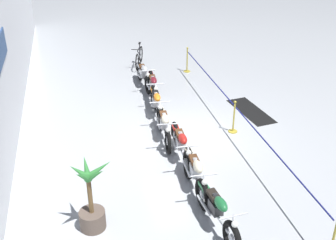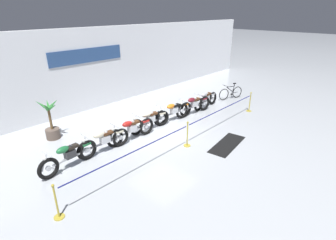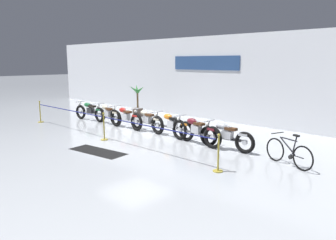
% 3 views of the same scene
% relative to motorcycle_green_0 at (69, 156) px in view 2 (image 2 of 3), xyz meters
% --- Properties ---
extents(ground_plane, '(120.00, 120.00, 0.00)m').
position_rel_motorcycle_green_0_xyz_m(ground_plane, '(4.05, -0.51, -0.46)').
color(ground_plane, '#B2B7BC').
extents(back_wall, '(28.00, 0.29, 4.20)m').
position_rel_motorcycle_green_0_xyz_m(back_wall, '(4.05, 4.62, 1.64)').
color(back_wall, white).
rests_on(back_wall, ground).
extents(motorcycle_green_0, '(2.24, 0.62, 0.94)m').
position_rel_motorcycle_green_0_xyz_m(motorcycle_green_0, '(0.00, 0.00, 0.00)').
color(motorcycle_green_0, black).
rests_on(motorcycle_green_0, ground).
extents(motorcycle_cream_1, '(2.21, 0.62, 0.95)m').
position_rel_motorcycle_green_0_xyz_m(motorcycle_cream_1, '(1.42, 0.04, 0.01)').
color(motorcycle_cream_1, black).
rests_on(motorcycle_cream_1, ground).
extents(motorcycle_red_2, '(2.35, 0.62, 0.95)m').
position_rel_motorcycle_green_0_xyz_m(motorcycle_red_2, '(2.75, 0.05, 0.01)').
color(motorcycle_red_2, black).
rests_on(motorcycle_red_2, ground).
extents(motorcycle_cream_3, '(2.21, 0.62, 0.94)m').
position_rel_motorcycle_green_0_xyz_m(motorcycle_cream_3, '(3.97, 0.23, 0.01)').
color(motorcycle_cream_3, black).
rests_on(motorcycle_cream_3, ground).
extents(motorcycle_orange_4, '(2.44, 0.62, 0.95)m').
position_rel_motorcycle_green_0_xyz_m(motorcycle_orange_4, '(5.46, 0.15, 0.01)').
color(motorcycle_orange_4, black).
rests_on(motorcycle_orange_4, ground).
extents(motorcycle_maroon_5, '(2.44, 0.62, 0.97)m').
position_rel_motorcycle_green_0_xyz_m(motorcycle_maroon_5, '(6.82, -0.02, 0.02)').
color(motorcycle_maroon_5, black).
rests_on(motorcycle_maroon_5, ground).
extents(motorcycle_silver_6, '(2.13, 0.62, 0.94)m').
position_rel_motorcycle_green_0_xyz_m(motorcycle_silver_6, '(8.05, 0.09, -0.00)').
color(motorcycle_silver_6, black).
rests_on(motorcycle_silver_6, ground).
extents(bicycle, '(1.64, 0.68, 0.95)m').
position_rel_motorcycle_green_0_xyz_m(bicycle, '(10.32, -0.13, -0.08)').
color(bicycle, black).
rests_on(bicycle, ground).
extents(potted_palm_left_of_row, '(0.91, 0.92, 1.77)m').
position_rel_motorcycle_green_0_xyz_m(potted_palm_left_of_row, '(0.64, 2.61, 0.18)').
color(potted_palm_left_of_row, brown).
rests_on(potted_palm_left_of_row, ground).
extents(stanchion_far_left, '(10.57, 0.28, 1.05)m').
position_rel_motorcycle_green_0_xyz_m(stanchion_far_left, '(2.48, -1.94, 0.28)').
color(stanchion_far_left, gold).
rests_on(stanchion_far_left, ground).
extents(stanchion_mid_left, '(0.28, 0.28, 1.05)m').
position_rel_motorcycle_green_0_xyz_m(stanchion_mid_left, '(3.94, -1.94, -0.10)').
color(stanchion_mid_left, gold).
rests_on(stanchion_mid_left, ground).
extents(stanchion_mid_right, '(0.28, 0.28, 1.05)m').
position_rel_motorcycle_green_0_xyz_m(stanchion_mid_right, '(9.17, -1.94, -0.10)').
color(stanchion_mid_right, gold).
rests_on(stanchion_mid_right, ground).
extents(floor_banner, '(2.19, 1.03, 0.01)m').
position_rel_motorcycle_green_0_xyz_m(floor_banner, '(5.13, -3.06, -0.46)').
color(floor_banner, black).
rests_on(floor_banner, ground).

